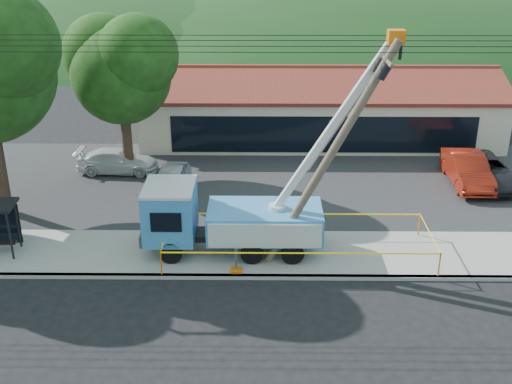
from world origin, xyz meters
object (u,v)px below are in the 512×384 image
at_px(utility_truck, 228,216).
at_px(car_white, 119,174).
at_px(car_dark, 483,185).
at_px(car_silver, 171,197).
at_px(car_red, 465,186).
at_px(leaning_pole, 336,146).

relative_size(utility_truck, car_white, 2.29).
bearing_deg(car_dark, car_silver, -178.45).
relative_size(car_red, car_dark, 0.95).
bearing_deg(car_dark, leaning_pole, -141.61).
bearing_deg(utility_truck, car_silver, 119.00).
distance_m(car_white, car_dark, 20.03).
bearing_deg(car_silver, car_red, 8.87).
height_order(car_white, car_dark, car_dark).
bearing_deg(leaning_pole, car_red, 46.07).
relative_size(car_white, car_dark, 0.85).
height_order(utility_truck, car_red, utility_truck).
bearing_deg(car_red, leaning_pole, -133.31).
bearing_deg(car_red, car_silver, -173.18).
bearing_deg(car_white, car_dark, -91.22).
height_order(car_red, car_dark, car_red).
height_order(car_silver, car_white, car_silver).
bearing_deg(car_red, car_dark, 8.77).
distance_m(utility_truck, leaning_pole, 5.52).
bearing_deg(leaning_pole, car_silver, 138.35).
xyz_separation_m(car_white, car_dark, (19.98, -1.38, 0.00)).
distance_m(leaning_pole, car_red, 12.72).
relative_size(utility_truck, leaning_pole, 1.11).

